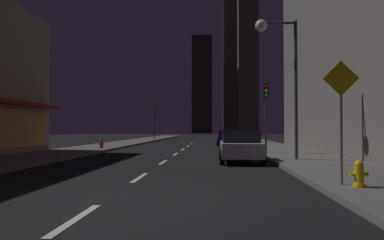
# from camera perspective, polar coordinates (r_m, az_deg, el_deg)

# --- Properties ---
(ground_plane) EXTENTS (78.00, 136.00, 0.10)m
(ground_plane) POSITION_cam_1_polar(r_m,az_deg,el_deg) (40.09, 0.21, -3.75)
(ground_plane) COLOR black
(sidewalk_right) EXTENTS (4.00, 76.00, 0.15)m
(sidewalk_right) POSITION_cam_1_polar(r_m,az_deg,el_deg) (40.28, 10.22, -3.54)
(sidewalk_right) COLOR #605E59
(sidewalk_right) RESTS_ON ground
(sidewalk_left) EXTENTS (4.00, 76.00, 0.15)m
(sidewalk_left) POSITION_cam_1_polar(r_m,az_deg,el_deg) (41.10, -9.60, -3.50)
(sidewalk_left) COLOR #605E59
(sidewalk_left) RESTS_ON ground
(lane_marking_center) EXTENTS (0.16, 33.40, 0.01)m
(lane_marking_center) POSITION_cam_1_polar(r_m,az_deg,el_deg) (21.77, -2.69, -5.54)
(lane_marking_center) COLOR silver
(lane_marking_center) RESTS_ON ground
(skyscraper_distant_tall) EXTENTS (7.23, 7.85, 35.16)m
(skyscraper_distant_tall) POSITION_cam_1_polar(r_m,az_deg,el_deg) (130.24, 1.65, 5.62)
(skyscraper_distant_tall) COLOR #2E2C23
(skyscraper_distant_tall) RESTS_ON ground
(skyscraper_distant_mid) EXTENTS (7.24, 6.43, 74.70)m
(skyscraper_distant_mid) POSITION_cam_1_polar(r_m,az_deg,el_deg) (151.44, 6.42, 12.23)
(skyscraper_distant_mid) COLOR #4F4B3B
(skyscraper_distant_mid) RESTS_ON ground
(skyscraper_distant_short) EXTENTS (7.03, 6.93, 76.32)m
(skyscraper_distant_short) POSITION_cam_1_polar(r_m,az_deg,el_deg) (132.76, 8.97, 14.57)
(skyscraper_distant_short) COLOR #645F4B
(skyscraper_distant_short) RESTS_ON ground
(car_parked_near) EXTENTS (1.98, 4.24, 1.45)m
(car_parked_near) POSITION_cam_1_polar(r_m,az_deg,el_deg) (16.81, 7.79, -4.23)
(car_parked_near) COLOR silver
(car_parked_near) RESTS_ON ground
(car_parked_far) EXTENTS (1.98, 4.24, 1.45)m
(car_parked_far) POSITION_cam_1_polar(r_m,az_deg,el_deg) (33.90, 5.68, -2.83)
(car_parked_far) COLOR navy
(car_parked_far) RESTS_ON ground
(fire_hydrant_yellow_near) EXTENTS (0.42, 0.30, 0.65)m
(fire_hydrant_yellow_near) POSITION_cam_1_polar(r_m,az_deg,el_deg) (9.61, 25.32, -7.93)
(fire_hydrant_yellow_near) COLOR yellow
(fire_hydrant_yellow_near) RESTS_ON sidewalk_right
(fire_hydrant_far_left) EXTENTS (0.42, 0.30, 0.65)m
(fire_hydrant_far_left) POSITION_cam_1_polar(r_m,az_deg,el_deg) (26.85, -14.39, -3.77)
(fire_hydrant_far_left) COLOR red
(fire_hydrant_far_left) RESTS_ON sidewalk_left
(traffic_light_near_right) EXTENTS (0.32, 0.48, 4.20)m
(traffic_light_near_right) POSITION_cam_1_polar(r_m,az_deg,el_deg) (21.82, 11.83, 2.87)
(traffic_light_near_right) COLOR #2D2D2D
(traffic_light_near_right) RESTS_ON sidewalk_right
(traffic_light_far_left) EXTENTS (0.32, 0.48, 4.20)m
(traffic_light_far_left) POSITION_cam_1_polar(r_m,az_deg,el_deg) (46.59, -6.13, 0.57)
(traffic_light_far_left) COLOR #2D2D2D
(traffic_light_far_left) RESTS_ON sidewalk_left
(street_lamp_right) EXTENTS (1.96, 0.56, 6.58)m
(street_lamp_right) POSITION_cam_1_polar(r_m,az_deg,el_deg) (17.37, 13.70, 10.23)
(street_lamp_right) COLOR #38383D
(street_lamp_right) RESTS_ON sidewalk_right
(pedestrian_crossing_sign) EXTENTS (0.91, 0.08, 3.15)m
(pedestrian_crossing_sign) POSITION_cam_1_polar(r_m,az_deg,el_deg) (9.75, 22.89, 1.33)
(pedestrian_crossing_sign) COLOR slate
(pedestrian_crossing_sign) RESTS_ON sidewalk_right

